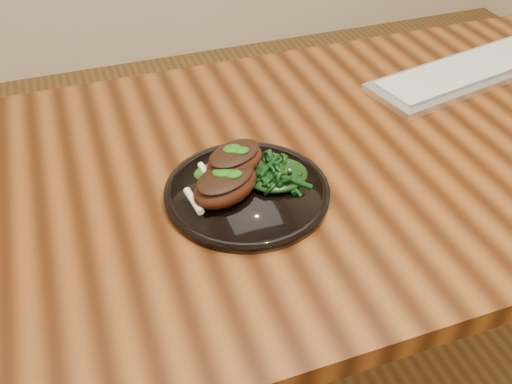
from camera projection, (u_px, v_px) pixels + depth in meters
desk at (355, 180)px, 1.09m from camera, size 1.60×0.80×0.75m
plate at (247, 192)px, 0.92m from camera, size 0.27×0.27×0.02m
lamb_chop_front at (225, 184)px, 0.88m from camera, size 0.14×0.12×0.05m
lamb_chop_back at (234, 160)px, 0.90m from camera, size 0.12×0.11×0.05m
herb_smear at (217, 171)px, 0.94m from camera, size 0.08×0.05×0.00m
greens_heap at (277, 172)px, 0.92m from camera, size 0.10×0.10×0.04m
keyboard at (467, 72)px, 1.23m from camera, size 0.49×0.23×0.02m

